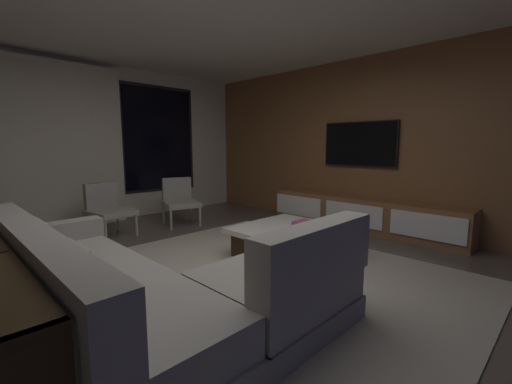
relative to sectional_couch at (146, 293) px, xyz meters
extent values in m
plane|color=#564C44|center=(0.95, 0.19, -0.29)|extent=(9.20, 9.20, 0.00)
cube|color=silver|center=(0.95, 3.85, 1.06)|extent=(6.60, 0.12, 2.70)
cube|color=black|center=(2.25, 3.79, 1.16)|extent=(1.52, 0.02, 2.02)
cube|color=black|center=(2.25, 3.77, 1.16)|extent=(1.40, 0.03, 1.90)
cube|color=beige|center=(0.40, 3.67, 1.01)|extent=(2.10, 0.12, 2.60)
cube|color=brown|center=(4.01, 0.19, 1.06)|extent=(0.12, 7.80, 2.70)
cube|color=#ADA391|center=(1.30, 0.09, -0.28)|extent=(3.20, 3.80, 0.01)
cube|color=gray|center=(-0.24, 0.23, -0.20)|extent=(0.90, 2.50, 0.18)
cube|color=#9E9991|center=(-0.24, 0.23, 0.01)|extent=(0.86, 2.42, 0.24)
cube|color=#9E9991|center=(-0.59, 0.23, 0.33)|extent=(0.20, 2.50, 0.40)
cube|color=#9E9991|center=(-0.24, 1.38, 0.22)|extent=(0.90, 0.20, 0.18)
cube|color=gray|center=(0.74, -0.57, -0.20)|extent=(1.10, 0.90, 0.18)
cube|color=#9E9991|center=(0.74, -0.57, 0.01)|extent=(1.07, 0.86, 0.24)
cube|color=#9E9991|center=(0.74, -0.92, 0.33)|extent=(1.10, 0.20, 0.40)
cube|color=beige|center=(-0.47, 0.78, 0.29)|extent=(0.10, 0.36, 0.36)
cube|color=#B2A893|center=(-0.47, -0.07, 0.29)|extent=(0.10, 0.36, 0.36)
cube|color=#342312|center=(1.97, 0.27, -0.14)|extent=(1.00, 1.00, 0.30)
cube|color=white|center=(1.97, 0.27, 0.04)|extent=(1.16, 1.16, 0.06)
cube|color=#3E5B8A|center=(2.15, 0.22, 0.09)|extent=(0.26, 0.16, 0.03)
cube|color=#A83D69|center=(2.14, 0.22, 0.12)|extent=(0.24, 0.16, 0.03)
cylinder|color=#B2ADA0|center=(2.10, 2.27, -0.11)|extent=(0.04, 0.04, 0.36)
cylinder|color=#B2ADA0|center=(1.64, 2.41, -0.11)|extent=(0.04, 0.04, 0.36)
cylinder|color=#B2ADA0|center=(2.24, 2.75, -0.11)|extent=(0.04, 0.04, 0.36)
cylinder|color=#B2ADA0|center=(1.78, 2.89, -0.11)|extent=(0.04, 0.04, 0.36)
cube|color=#9E9991|center=(1.94, 2.58, 0.07)|extent=(0.68, 0.69, 0.08)
cube|color=#9E9991|center=(2.01, 2.81, 0.30)|extent=(0.49, 0.22, 0.38)
cylinder|color=#B2ADA0|center=(1.10, 2.48, -0.11)|extent=(0.04, 0.04, 0.36)
cylinder|color=#B2ADA0|center=(0.63, 2.40, -0.11)|extent=(0.04, 0.04, 0.36)
cylinder|color=#B2ADA0|center=(1.02, 2.97, -0.11)|extent=(0.04, 0.04, 0.36)
cylinder|color=#B2ADA0|center=(0.55, 2.90, -0.11)|extent=(0.04, 0.04, 0.36)
cube|color=#9E9991|center=(0.83, 2.69, 0.07)|extent=(0.62, 0.64, 0.08)
cube|color=#9E9991|center=(0.79, 2.92, 0.30)|extent=(0.49, 0.16, 0.38)
cube|color=brown|center=(3.73, 0.29, -0.03)|extent=(0.44, 3.10, 0.52)
cube|color=white|center=(3.49, -0.75, 0.00)|extent=(0.02, 0.93, 0.33)
cube|color=white|center=(3.49, 0.29, 0.00)|extent=(0.02, 0.93, 0.33)
cube|color=white|center=(3.49, 1.34, 0.00)|extent=(0.02, 0.93, 0.33)
cube|color=#352214|center=(3.68, -0.56, -0.17)|extent=(0.33, 0.68, 0.19)
cube|color=#465DA2|center=(3.68, -0.82, -0.19)|extent=(0.03, 0.04, 0.15)
cube|color=#7C8DA8|center=(3.68, -0.73, -0.19)|extent=(0.03, 0.04, 0.15)
cube|color=#9BA6D4|center=(3.68, -0.65, -0.18)|extent=(0.03, 0.04, 0.16)
cube|color=#7F92D6|center=(3.68, -0.56, -0.19)|extent=(0.03, 0.04, 0.14)
cube|color=#95405C|center=(3.68, -0.47, -0.19)|extent=(0.03, 0.04, 0.14)
cube|color=tan|center=(3.68, -0.39, -0.17)|extent=(0.03, 0.04, 0.19)
cube|color=#C44C67|center=(3.68, -0.30, -0.18)|extent=(0.03, 0.04, 0.16)
cube|color=black|center=(3.90, 0.44, 1.06)|extent=(0.04, 1.22, 0.70)
cube|color=black|center=(3.90, 0.44, 1.06)|extent=(0.05, 1.18, 0.66)
camera|label=1|loc=(-1.01, -2.10, 1.03)|focal=23.02mm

